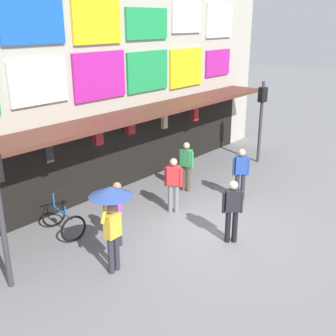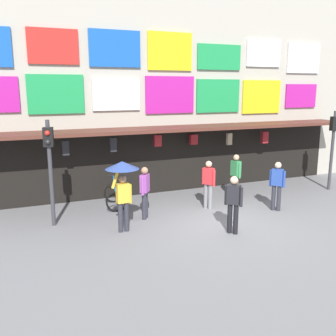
{
  "view_description": "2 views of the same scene",
  "coord_description": "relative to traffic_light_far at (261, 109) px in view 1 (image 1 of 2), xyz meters",
  "views": [
    {
      "loc": [
        -8.42,
        -5.78,
        5.43
      ],
      "look_at": [
        0.5,
        1.71,
        1.28
      ],
      "focal_mm": 44.81,
      "sensor_mm": 36.0,
      "label": 1
    },
    {
      "loc": [
        -5.62,
        -9.58,
        4.09
      ],
      "look_at": [
        -1.01,
        1.68,
        1.49
      ],
      "focal_mm": 40.17,
      "sensor_mm": 36.0,
      "label": 2
    }
  ],
  "objects": [
    {
      "name": "bicycle_parked",
      "position": [
        -8.72,
        1.04,
        -1.75
      ],
      "size": [
        0.9,
        1.26,
        1.05
      ],
      "color": "black",
      "rests_on": "ground"
    },
    {
      "name": "shopfront",
      "position": [
        -6.16,
        2.82,
        1.82
      ],
      "size": [
        18.0,
        2.6,
        8.0
      ],
      "color": "#B2AD9E",
      "rests_on": "ground"
    },
    {
      "name": "traffic_light_far",
      "position": [
        0.0,
        0.0,
        0.0
      ],
      "size": [
        0.33,
        0.35,
        3.2
      ],
      "color": "#38383D",
      "rests_on": "ground"
    },
    {
      "name": "pedestrian_in_blue",
      "position": [
        -4.27,
        0.36,
        -1.19
      ],
      "size": [
        0.28,
        0.52,
        1.68
      ],
      "color": "brown",
      "rests_on": "ground"
    },
    {
      "name": "pedestrian_in_red",
      "position": [
        -8.13,
        -0.48,
        -1.19
      ],
      "size": [
        0.39,
        0.44,
        1.68
      ],
      "color": "#2D2D38",
      "rests_on": "ground"
    },
    {
      "name": "ground_plane",
      "position": [
        -6.16,
        -1.75,
        -2.14
      ],
      "size": [
        80.0,
        80.0,
        0.0
      ],
      "primitive_type": "plane",
      "color": "slate"
    },
    {
      "name": "pedestrian_in_white",
      "position": [
        -5.8,
        -0.36,
        -1.19
      ],
      "size": [
        0.37,
        0.47,
        1.68
      ],
      "color": "gray",
      "rests_on": "ground"
    },
    {
      "name": "pedestrian_with_umbrella",
      "position": [
        -9.07,
        -1.3,
        -0.5
      ],
      "size": [
        0.96,
        0.96,
        2.08
      ],
      "color": "#2D2D38",
      "rests_on": "ground"
    },
    {
      "name": "pedestrian_in_black",
      "position": [
        -3.75,
        -1.39,
        -1.19
      ],
      "size": [
        0.4,
        0.43,
        1.68
      ],
      "color": "#2D2D38",
      "rests_on": "ground"
    },
    {
      "name": "pedestrian_in_yellow",
      "position": [
        -6.22,
        -2.61,
        -1.19
      ],
      "size": [
        0.4,
        0.42,
        1.68
      ],
      "color": "black",
      "rests_on": "ground"
    }
  ]
}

